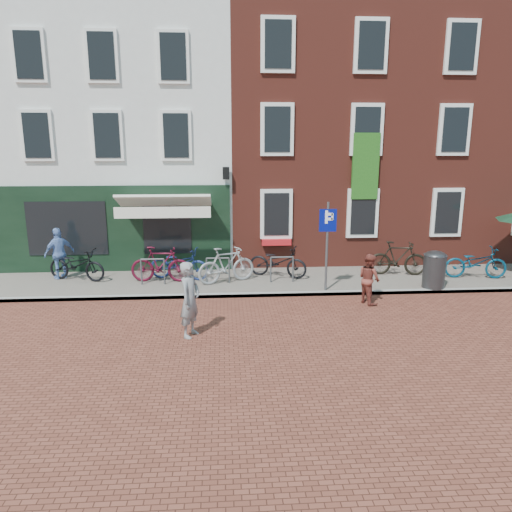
{
  "coord_description": "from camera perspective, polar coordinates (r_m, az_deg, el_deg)",
  "views": [
    {
      "loc": [
        -1.3,
        -13.36,
        4.36
      ],
      "look_at": [
        -0.39,
        0.02,
        1.23
      ],
      "focal_mm": 33.94,
      "sensor_mm": 36.0,
      "label": 1
    }
  ],
  "objects": [
    {
      "name": "building_brick_right",
      "position": [
        22.39,
        21.33,
        13.92
      ],
      "size": [
        6.0,
        8.0,
        10.0
      ],
      "primitive_type": "cube",
      "color": "maroon",
      "rests_on": "ground"
    },
    {
      "name": "building_stucco",
      "position": [
        20.69,
        -14.56,
        13.13
      ],
      "size": [
        8.0,
        8.0,
        9.0
      ],
      "primitive_type": "cube",
      "color": "silver",
      "rests_on": "ground"
    },
    {
      "name": "bicycle_0",
      "position": [
        16.33,
        -20.38,
        -0.97
      ],
      "size": [
        2.06,
        1.24,
        1.02
      ],
      "primitive_type": "imported",
      "rotation": [
        0.0,
        0.0,
        1.26
      ],
      "color": "black",
      "rests_on": "sidewalk"
    },
    {
      "name": "boy",
      "position": [
        13.76,
        13.19,
        -2.63
      ],
      "size": [
        0.75,
        0.83,
        1.4
      ],
      "primitive_type": "imported",
      "rotation": [
        0.0,
        0.0,
        1.95
      ],
      "color": "brown",
      "rests_on": "ground"
    },
    {
      "name": "sidewalk",
      "position": [
        15.64,
        4.74,
        -2.89
      ],
      "size": [
        24.0,
        3.0,
        0.1
      ],
      "primitive_type": "cube",
      "color": "slate",
      "rests_on": "ground"
    },
    {
      "name": "cafe_person",
      "position": [
        16.69,
        -22.16,
        0.3
      ],
      "size": [
        1.0,
        0.94,
        1.65
      ],
      "primitive_type": "imported",
      "rotation": [
        0.0,
        0.0,
        3.86
      ],
      "color": "#688AC9",
      "rests_on": "sidewalk"
    },
    {
      "name": "woman",
      "position": [
        11.18,
        -7.79,
        -5.11
      ],
      "size": [
        0.65,
        0.76,
        1.76
      ],
      "primitive_type": "imported",
      "rotation": [
        0.0,
        0.0,
        1.15
      ],
      "color": "gray",
      "rests_on": "ground"
    },
    {
      "name": "parking_sign",
      "position": [
        14.16,
        8.41,
        2.62
      ],
      "size": [
        0.5,
        0.08,
        2.63
      ],
      "color": "#4C4C4F",
      "rests_on": "sidewalk"
    },
    {
      "name": "bicycle_5",
      "position": [
        16.59,
        16.38,
        -0.26
      ],
      "size": [
        1.94,
        0.82,
        1.13
      ],
      "primitive_type": "imported",
      "rotation": [
        0.0,
        0.0,
        1.41
      ],
      "color": "black",
      "rests_on": "sidewalk"
    },
    {
      "name": "bicycle_2",
      "position": [
        15.63,
        -9.05,
        -0.9
      ],
      "size": [
        2.05,
        1.16,
        1.02
      ],
      "primitive_type": "imported",
      "rotation": [
        0.0,
        0.0,
        1.31
      ],
      "color": "navy",
      "rests_on": "sidewalk"
    },
    {
      "name": "bicycle_6",
      "position": [
        17.11,
        24.46,
        -0.71
      ],
      "size": [
        2.02,
        0.96,
        1.02
      ],
      "primitive_type": "imported",
      "rotation": [
        0.0,
        0.0,
        1.42
      ],
      "color": "#053852",
      "rests_on": "sidewalk"
    },
    {
      "name": "bicycle_3",
      "position": [
        15.08,
        -3.5,
        -1.06
      ],
      "size": [
        1.94,
        1.22,
        1.13
      ],
      "primitive_type": "imported",
      "rotation": [
        0.0,
        0.0,
        1.97
      ],
      "color": "gray",
      "rests_on": "sidewalk"
    },
    {
      "name": "bicycle_1",
      "position": [
        15.42,
        -11.17,
        -0.96
      ],
      "size": [
        1.92,
        0.69,
        1.13
      ],
      "primitive_type": "imported",
      "rotation": [
        0.0,
        0.0,
        1.49
      ],
      "color": "#4C0B1D",
      "rests_on": "sidewalk"
    },
    {
      "name": "building_brick_mid",
      "position": [
        20.63,
        5.52,
        14.87
      ],
      "size": [
        6.0,
        8.0,
        10.0
      ],
      "primitive_type": "cube",
      "color": "maroon",
      "rests_on": "ground"
    },
    {
      "name": "bicycle_4",
      "position": [
        15.71,
        2.58,
        -0.67
      ],
      "size": [
        2.05,
        1.42,
        1.02
      ],
      "primitive_type": "imported",
      "rotation": [
        0.0,
        0.0,
        1.15
      ],
      "color": "black",
      "rests_on": "sidewalk"
    },
    {
      "name": "litter_bin",
      "position": [
        15.47,
        20.28,
        -1.28
      ],
      "size": [
        0.66,
        0.66,
        1.21
      ],
      "color": "#343437",
      "rests_on": "sidewalk"
    },
    {
      "name": "ground",
      "position": [
        14.11,
        1.61,
        -4.85
      ],
      "size": [
        80.0,
        80.0,
        0.0
      ],
      "primitive_type": "plane",
      "color": "brown"
    }
  ]
}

